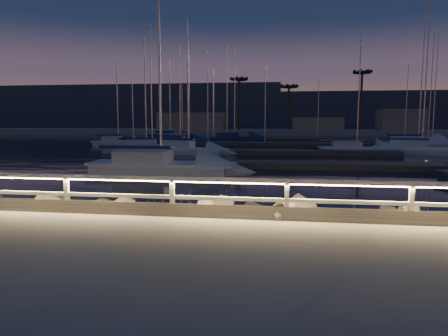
{
  "coord_description": "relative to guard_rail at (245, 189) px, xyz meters",
  "views": [
    {
      "loc": [
        0.86,
        -10.09,
        2.55
      ],
      "look_at": [
        -1.2,
        4.0,
        0.8
      ],
      "focal_mm": 32.0,
      "sensor_mm": 36.0,
      "label": 1
    }
  ],
  "objects": [
    {
      "name": "sailboat_e",
      "position": [
        -7.64,
        25.06,
        -0.94
      ],
      "size": [
        7.22,
        2.93,
        12.03
      ],
      "rotation": [
        0.0,
        0.0,
        -0.12
      ],
      "color": "silver",
      "rests_on": "ground"
    },
    {
      "name": "sailboat_k",
      "position": [
        -6.26,
        48.28,
        -0.93
      ],
      "size": [
        8.87,
        4.63,
        14.5
      ],
      "rotation": [
        0.0,
        0.0,
        0.27
      ],
      "color": "navy",
      "rests_on": "ground"
    },
    {
      "name": "floating_docks",
      "position": [
        0.07,
        32.5,
        -1.17
      ],
      "size": [
        22.0,
        36.0,
        0.4
      ],
      "color": "#5A534B",
      "rests_on": "ground"
    },
    {
      "name": "riprap",
      "position": [
        -1.66,
        1.5,
        -0.99
      ],
      "size": [
        40.93,
        2.93,
        1.35
      ],
      "color": "#6B645C",
      "rests_on": "ground"
    },
    {
      "name": "sailboat_i",
      "position": [
        -18.98,
        36.11,
        -0.96
      ],
      "size": [
        6.61,
        3.7,
        10.93
      ],
      "rotation": [
        0.0,
        0.0,
        0.31
      ],
      "color": "silver",
      "rests_on": "ground"
    },
    {
      "name": "distant_hills",
      "position": [
        -22.06,
        133.69,
        3.96
      ],
      "size": [
        230.0,
        37.5,
        18.0
      ],
      "color": "#333B4F",
      "rests_on": "ground"
    },
    {
      "name": "sailboat_h",
      "position": [
        13.43,
        28.83,
        -0.95
      ],
      "size": [
        8.77,
        5.75,
        14.52
      ],
      "rotation": [
        0.0,
        0.0,
        -0.43
      ],
      "color": "silver",
      "rests_on": "ground"
    },
    {
      "name": "sailboat_m",
      "position": [
        -17.81,
        54.75,
        -0.91
      ],
      "size": [
        7.71,
        2.63,
        13.03
      ],
      "rotation": [
        0.0,
        0.0,
        0.04
      ],
      "color": "navy",
      "rests_on": "ground"
    },
    {
      "name": "far_shore",
      "position": [
        -0.06,
        74.05,
        -0.48
      ],
      "size": [
        160.0,
        14.0,
        5.2
      ],
      "color": "gray",
      "rests_on": "ground"
    },
    {
      "name": "ground",
      "position": [
        0.07,
        0.0,
        -0.77
      ],
      "size": [
        400.0,
        400.0,
        0.0
      ],
      "primitive_type": "plane",
      "color": "gray",
      "rests_on": "ground"
    },
    {
      "name": "sailboat_b",
      "position": [
        -6.33,
        12.45,
        -0.9
      ],
      "size": [
        8.68,
        2.87,
        14.64
      ],
      "rotation": [
        0.0,
        0.0,
        -0.03
      ],
      "color": "silver",
      "rests_on": "ground"
    },
    {
      "name": "harbor_water",
      "position": [
        0.07,
        31.22,
        -1.74
      ],
      "size": [
        400.0,
        440.0,
        0.6
      ],
      "color": "black",
      "rests_on": "ground"
    },
    {
      "name": "palm_center",
      "position": [
        2.07,
        73.0,
        8.01
      ],
      "size": [
        3.0,
        3.0,
        9.7
      ],
      "color": "brown",
      "rests_on": "ground"
    },
    {
      "name": "sailboat_j",
      "position": [
        -13.1,
        29.38,
        -0.98
      ],
      "size": [
        6.79,
        2.6,
        11.29
      ],
      "rotation": [
        0.0,
        0.0,
        0.09
      ],
      "color": "silver",
      "rests_on": "ground"
    },
    {
      "name": "sailboat_n",
      "position": [
        -12.11,
        39.44,
        -0.96
      ],
      "size": [
        7.37,
        2.86,
        12.25
      ],
      "rotation": [
        0.0,
        0.0,
        -0.1
      ],
      "color": "navy",
      "rests_on": "ground"
    },
    {
      "name": "palm_right",
      "position": [
        16.07,
        72.0,
        10.26
      ],
      "size": [
        3.0,
        3.0,
        12.2
      ],
      "color": "brown",
      "rests_on": "ground"
    },
    {
      "name": "sailboat_f",
      "position": [
        -11.82,
        27.41,
        -0.96
      ],
      "size": [
        7.36,
        3.75,
        12.08
      ],
      "rotation": [
        0.0,
        0.0,
        0.25
      ],
      "color": "silver",
      "rests_on": "ground"
    },
    {
      "name": "guard_rail",
      "position": [
        0.0,
        0.0,
        0.0
      ],
      "size": [
        44.11,
        0.12,
        1.06
      ],
      "color": "white",
      "rests_on": "ground"
    },
    {
      "name": "sailboat_g",
      "position": [
        7.75,
        29.16,
        -0.98
      ],
      "size": [
        7.09,
        2.32,
        11.91
      ],
      "rotation": [
        0.0,
        0.0,
        0.02
      ],
      "color": "silver",
      "rests_on": "ground"
    },
    {
      "name": "palm_left",
      "position": [
        -7.93,
        72.0,
        9.36
      ],
      "size": [
        3.0,
        3.0,
        11.2
      ],
      "color": "brown",
      "rests_on": "ground"
    },
    {
      "name": "sailboat_l",
      "position": [
        15.75,
        37.08,
        -0.93
      ],
      "size": [
        9.39,
        5.94,
        15.48
      ],
      "rotation": [
        0.0,
        0.0,
        0.4
      ],
      "color": "silver",
      "rests_on": "ground"
    }
  ]
}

